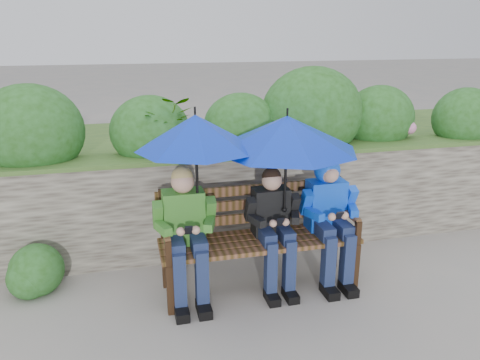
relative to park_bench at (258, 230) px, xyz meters
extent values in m
plane|color=gray|center=(-0.13, -0.01, -0.51)|extent=(60.00, 60.00, 0.00)
cube|color=#4C453C|center=(-0.13, 0.74, -0.01)|extent=(8.00, 0.40, 1.00)
cube|color=#355729|center=(-0.13, 0.74, 0.50)|extent=(8.00, 0.42, 0.04)
cube|color=#355729|center=(-0.13, 1.94, -0.03)|extent=(8.00, 2.00, 0.96)
ellipsoid|color=#204914|center=(-1.88, 0.94, 0.78)|extent=(0.95, 0.76, 0.86)
ellipsoid|color=#204914|center=(-0.81, 0.95, 0.72)|extent=(0.77, 0.62, 0.69)
ellipsoid|color=#204914|center=(0.09, 0.98, 0.72)|extent=(0.76, 0.60, 0.68)
ellipsoid|color=#204914|center=(0.87, 0.99, 0.82)|extent=(1.09, 0.87, 0.98)
ellipsoid|color=#204914|center=(1.68, 1.03, 0.73)|extent=(0.79, 0.64, 0.72)
ellipsoid|color=#204914|center=(2.65, 0.86, 0.71)|extent=(0.75, 0.60, 0.67)
sphere|color=#CC77A8|center=(-1.75, 0.84, 0.64)|extent=(0.14, 0.14, 0.14)
sphere|color=#CC77A8|center=(0.39, 0.84, 0.64)|extent=(0.14, 0.14, 0.14)
sphere|color=#CC77A8|center=(1.95, 0.84, 0.64)|extent=(0.14, 0.14, 0.14)
imported|color=#204914|center=(-0.66, 0.84, 0.80)|extent=(0.50, 0.43, 0.55)
imported|color=#204914|center=(1.12, 0.84, 0.81)|extent=(0.32, 0.32, 0.57)
sphere|color=#204914|center=(-1.87, 0.34, -0.32)|extent=(0.46, 0.46, 0.46)
sphere|color=#204914|center=(-1.92, 0.29, -0.35)|extent=(0.37, 0.37, 0.37)
cube|color=black|center=(-0.79, -0.29, -0.30)|extent=(0.06, 0.06, 0.43)
cube|color=black|center=(-0.79, 0.13, -0.30)|extent=(0.06, 0.06, 0.43)
cube|color=black|center=(0.79, -0.29, -0.30)|extent=(0.06, 0.06, 0.43)
cube|color=black|center=(0.79, 0.13, -0.30)|extent=(0.06, 0.06, 0.43)
cube|color=#3F2E12|center=(0.00, -0.26, -0.07)|extent=(1.70, 0.09, 0.04)
cube|color=#3F2E12|center=(0.00, -0.14, -0.07)|extent=(1.70, 0.09, 0.04)
cube|color=#3F2E12|center=(0.00, -0.01, -0.07)|extent=(1.70, 0.09, 0.04)
cube|color=#3F2E12|center=(0.00, 0.11, -0.07)|extent=(1.70, 0.09, 0.04)
cube|color=black|center=(-0.79, 0.15, 0.15)|extent=(0.05, 0.05, 0.47)
cube|color=#3F2E12|center=(-0.79, -0.08, 0.12)|extent=(0.05, 0.44, 0.04)
cube|color=black|center=(-0.79, -0.29, 0.02)|extent=(0.05, 0.05, 0.21)
cube|color=black|center=(0.79, 0.15, 0.15)|extent=(0.05, 0.05, 0.47)
cube|color=#3F2E12|center=(0.79, -0.08, 0.12)|extent=(0.05, 0.44, 0.04)
cube|color=black|center=(0.79, -0.29, 0.02)|extent=(0.05, 0.05, 0.21)
cube|color=#3F2E12|center=(0.00, 0.16, 0.06)|extent=(1.70, 0.03, 0.09)
cube|color=#3F2E12|center=(0.00, 0.16, 0.19)|extent=(1.70, 0.03, 0.09)
cube|color=#3F2E12|center=(0.00, 0.16, 0.32)|extent=(1.70, 0.03, 0.09)
cube|color=#1A5913|center=(-0.63, 0.02, 0.18)|extent=(0.34, 0.20, 0.45)
sphere|color=tan|center=(-0.63, 0.00, 0.49)|extent=(0.19, 0.19, 0.19)
sphere|color=tan|center=(-0.63, 0.01, 0.52)|extent=(0.18, 0.18, 0.18)
cube|color=#20234A|center=(-0.72, -0.14, 0.01)|extent=(0.12, 0.32, 0.12)
cube|color=#20234A|center=(-0.72, -0.30, -0.25)|extent=(0.10, 0.11, 0.52)
cube|color=black|center=(-0.72, -0.35, -0.47)|extent=(0.11, 0.22, 0.08)
cube|color=#20234A|center=(-0.54, -0.14, 0.01)|extent=(0.12, 0.32, 0.12)
cube|color=#20234A|center=(-0.54, -0.30, -0.25)|extent=(0.10, 0.11, 0.52)
cube|color=black|center=(-0.54, -0.35, -0.47)|extent=(0.11, 0.22, 0.08)
cube|color=#1A5913|center=(-0.84, -0.03, 0.24)|extent=(0.08, 0.18, 0.25)
cube|color=#1A5913|center=(-0.81, -0.16, 0.17)|extent=(0.13, 0.21, 0.07)
sphere|color=tan|center=(-0.69, -0.25, 0.17)|extent=(0.07, 0.07, 0.07)
cube|color=#1A5913|center=(-0.42, -0.03, 0.24)|extent=(0.08, 0.18, 0.25)
cube|color=#1A5913|center=(-0.45, -0.16, 0.17)|extent=(0.13, 0.21, 0.07)
sphere|color=tan|center=(-0.57, -0.25, 0.17)|extent=(0.07, 0.07, 0.07)
cube|color=black|center=(-0.63, -0.26, 0.18)|extent=(0.06, 0.07, 0.09)
cube|color=black|center=(0.12, 0.02, 0.16)|extent=(0.31, 0.18, 0.41)
sphere|color=tan|center=(0.12, 0.00, 0.44)|extent=(0.17, 0.17, 0.17)
sphere|color=black|center=(0.12, 0.01, 0.47)|extent=(0.16, 0.16, 0.16)
cube|color=#20234A|center=(0.04, -0.12, 0.01)|extent=(0.11, 0.29, 0.11)
cube|color=#20234A|center=(0.04, -0.27, -0.25)|extent=(0.09, 0.10, 0.52)
cube|color=black|center=(0.04, -0.32, -0.47)|extent=(0.10, 0.20, 0.07)
cube|color=#20234A|center=(0.20, -0.12, 0.01)|extent=(0.11, 0.29, 0.11)
cube|color=#20234A|center=(0.20, -0.27, -0.25)|extent=(0.09, 0.10, 0.52)
cube|color=black|center=(0.20, -0.32, -0.47)|extent=(0.10, 0.20, 0.07)
cube|color=black|center=(-0.07, -0.02, 0.21)|extent=(0.07, 0.16, 0.23)
cube|color=black|center=(-0.05, -0.14, 0.15)|extent=(0.12, 0.19, 0.06)
sphere|color=tan|center=(0.06, -0.22, 0.15)|extent=(0.06, 0.06, 0.06)
cube|color=black|center=(0.31, -0.02, 0.21)|extent=(0.07, 0.16, 0.23)
cube|color=black|center=(0.29, -0.14, 0.15)|extent=(0.12, 0.19, 0.06)
sphere|color=tan|center=(0.17, -0.22, 0.15)|extent=(0.06, 0.06, 0.06)
cube|color=black|center=(0.12, -0.23, 0.16)|extent=(0.06, 0.07, 0.09)
cube|color=#0632D4|center=(0.63, 0.02, 0.17)|extent=(0.33, 0.19, 0.44)
sphere|color=tan|center=(0.63, 0.00, 0.48)|extent=(0.18, 0.18, 0.18)
sphere|color=#0632D4|center=(0.63, 0.03, 0.49)|extent=(0.23, 0.23, 0.23)
sphere|color=tan|center=(0.63, -0.04, 0.47)|extent=(0.14, 0.14, 0.14)
cube|color=#20234A|center=(0.54, -0.13, 0.01)|extent=(0.12, 0.31, 0.12)
cube|color=#20234A|center=(0.54, -0.29, -0.25)|extent=(0.10, 0.11, 0.52)
cube|color=black|center=(0.54, -0.35, -0.47)|extent=(0.11, 0.21, 0.08)
cube|color=#20234A|center=(0.72, -0.13, 0.01)|extent=(0.12, 0.31, 0.12)
cube|color=#20234A|center=(0.72, -0.29, -0.25)|extent=(0.10, 0.11, 0.52)
cube|color=black|center=(0.72, -0.35, -0.47)|extent=(0.11, 0.21, 0.08)
cube|color=#0632D4|center=(0.42, -0.03, 0.23)|extent=(0.08, 0.18, 0.25)
cube|color=#0632D4|center=(0.45, -0.15, 0.17)|extent=(0.12, 0.20, 0.07)
sphere|color=tan|center=(0.57, -0.24, 0.17)|extent=(0.07, 0.07, 0.07)
cube|color=#0632D4|center=(0.84, -0.03, 0.23)|extent=(0.08, 0.18, 0.25)
cube|color=#0632D4|center=(0.81, -0.15, 0.17)|extent=(0.12, 0.20, 0.07)
sphere|color=tan|center=(0.69, -0.24, 0.17)|extent=(0.07, 0.07, 0.07)
cube|color=black|center=(0.63, -0.25, 0.17)|extent=(0.06, 0.07, 0.09)
cone|color=#082ABF|center=(-0.52, -0.05, 0.90)|extent=(0.95, 0.95, 0.27)
cylinder|color=black|center=(-0.52, -0.05, 1.07)|extent=(0.02, 0.02, 0.06)
cylinder|color=black|center=(-0.52, -0.05, 0.55)|extent=(0.02, 0.02, 0.71)
sphere|color=black|center=(-0.52, -0.05, 0.19)|extent=(0.04, 0.04, 0.04)
cone|color=#082ABF|center=(0.20, -0.10, 0.87)|extent=(1.17, 1.17, 0.28)
cylinder|color=black|center=(0.20, -0.10, 1.03)|extent=(0.02, 0.02, 0.06)
cylinder|color=black|center=(0.20, -0.10, 0.54)|extent=(0.02, 0.02, 0.65)
sphere|color=black|center=(0.20, -0.10, 0.21)|extent=(0.04, 0.04, 0.04)
camera|label=1|loc=(-1.04, -3.56, 1.64)|focal=35.00mm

